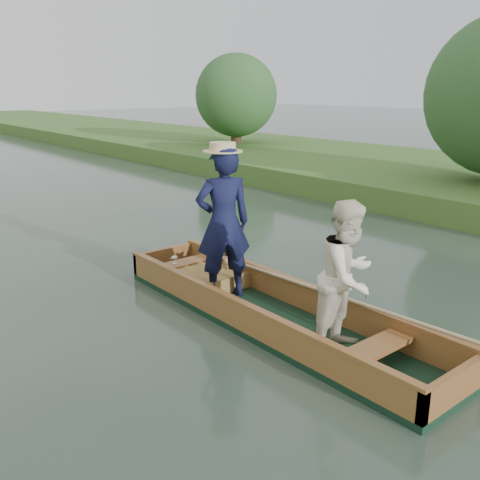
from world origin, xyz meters
TOP-DOWN VIEW (x-y plane):
  - ground at (0.00, 0.00)m, footprint 120.00×120.00m
  - trees_far at (1.26, 7.52)m, footprint 22.83×15.68m
  - punt at (0.03, 0.01)m, footprint 1.12×5.17m

SIDE VIEW (x-z plane):
  - ground at x=0.00m, z-range 0.00..0.00m
  - punt at x=0.03m, z-range -0.38..1.78m
  - trees_far at x=1.26m, z-range 0.17..4.76m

